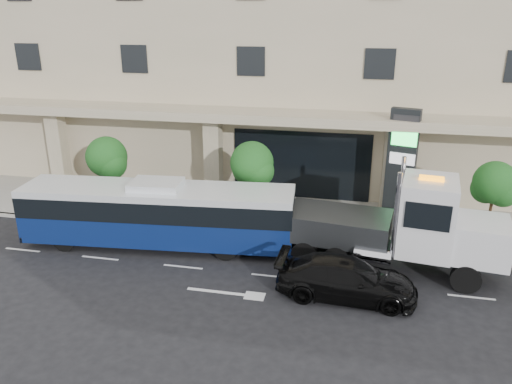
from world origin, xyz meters
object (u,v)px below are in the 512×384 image
at_px(tow_truck, 402,228).
at_px(black_sedan, 346,278).
at_px(signage_pylon, 401,164).
at_px(city_bus, 158,213).

relative_size(tow_truck, black_sedan, 1.92).
bearing_deg(tow_truck, signage_pylon, 95.73).
bearing_deg(black_sedan, tow_truck, -36.35).
bearing_deg(black_sedan, city_bus, 74.24).
relative_size(black_sedan, signage_pylon, 0.93).
height_order(tow_truck, signage_pylon, signage_pylon).
relative_size(city_bus, tow_truck, 1.24).
distance_m(city_bus, tow_truck, 11.13).
relative_size(city_bus, black_sedan, 2.38).
xyz_separation_m(city_bus, signage_pylon, (11.29, 5.57, 1.50)).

